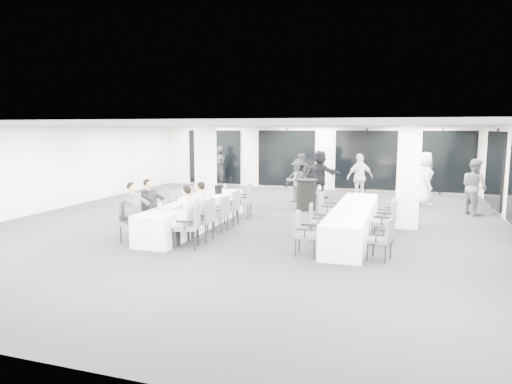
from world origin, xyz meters
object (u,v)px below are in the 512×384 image
chair_main_right_second (204,217)px  standing_guest_h (475,183)px  banquet_table_side (353,222)px  standing_guest_d (360,174)px  standing_guest_e (424,175)px  chair_main_left_second (146,213)px  ice_bucket_near (181,202)px  standing_guest_f (320,171)px  chair_main_right_mid (220,212)px  standing_guest_b (296,178)px  chair_main_left_fourth (178,204)px  chair_side_right_far (389,211)px  ice_bucket_far (218,189)px  banquet_table_main (196,214)px  chair_side_left_near (303,230)px  cocktail_table (306,194)px  chair_main_left_near (130,218)px  chair_main_right_fourth (231,206)px  chair_main_right_far (245,199)px  chair_main_left_mid (163,210)px  chair_side_left_far (326,207)px  standing_guest_c (298,177)px  chair_main_left_far (194,199)px  chair_side_right_mid (387,219)px  standing_guest_a (303,174)px  chair_main_right_near (191,223)px  standing_guest_g (219,164)px  chair_side_left_mid (316,219)px

chair_main_right_second → standing_guest_h: (6.63, 5.76, 0.41)m
banquet_table_side → standing_guest_d: (-0.41, 5.90, 0.62)m
banquet_table_side → standing_guest_e: 5.93m
chair_main_left_second → ice_bucket_near: bearing=110.3°
standing_guest_h → standing_guest_d: bearing=33.6°
standing_guest_f → standing_guest_h: standing_guest_f is taller
chair_main_right_mid → standing_guest_e: standing_guest_e is taller
standing_guest_b → standing_guest_h: standing_guest_h is taller
chair_main_left_fourth → chair_side_right_far: size_ratio=1.07×
chair_main_left_fourth → ice_bucket_far: size_ratio=3.57×
banquet_table_main → chair_side_left_near: 3.79m
standing_guest_b → standing_guest_d: standing_guest_d is taller
banquet_table_main → ice_bucket_far: (0.08, 1.41, 0.50)m
cocktail_table → chair_main_left_near: 6.34m
chair_main_right_fourth → chair_main_right_far: 1.12m
chair_main_left_near → chair_main_left_mid: chair_main_left_near is taller
standing_guest_d → standing_guest_b: bearing=-8.8°
chair_side_left_far → standing_guest_c: standing_guest_c is taller
chair_main_left_far → chair_side_right_mid: size_ratio=0.84×
chair_side_left_near → standing_guest_e: (2.68, 7.65, 0.52)m
chair_main_left_far → standing_guest_a: 4.73m
cocktail_table → ice_bucket_far: (-2.22, -2.21, 0.36)m
chair_side_right_far → ice_bucket_near: bearing=128.2°
standing_guest_b → ice_bucket_near: bearing=37.0°
chair_main_right_second → standing_guest_f: bearing=-10.9°
chair_main_right_second → chair_side_right_mid: chair_side_right_mid is taller
chair_main_right_near → ice_bucket_near: 1.32m
standing_guest_d → standing_guest_e: (2.25, -0.30, 0.06)m
chair_main_right_second → chair_main_right_near: bearing=179.0°
chair_main_right_second → chair_main_left_mid: bearing=59.3°
banquet_table_main → standing_guest_e: 8.48m
chair_side_left_far → standing_guest_d: bearing=176.5°
standing_guest_c → standing_guest_b: bearing=85.8°
chair_main_right_far → standing_guest_b: (0.72, 3.54, 0.27)m
banquet_table_side → chair_main_right_mid: bearing=-170.3°
chair_side_left_near → ice_bucket_far: ice_bucket_far is taller
standing_guest_h → ice_bucket_far: (-7.39, -3.09, -0.12)m
chair_main_right_fourth → chair_side_right_mid: chair_side_right_mid is taller
chair_main_right_far → standing_guest_e: size_ratio=0.49×
chair_main_right_mid → standing_guest_b: bearing=-5.5°
chair_main_right_fourth → chair_side_left_far: chair_main_right_fourth is taller
chair_side_right_mid → standing_guest_g: size_ratio=0.49×
chair_side_left_mid → chair_side_right_mid: bearing=87.3°
chair_side_left_near → standing_guest_d: bearing=175.8°
chair_side_left_mid → standing_guest_e: (2.67, 6.20, 0.56)m
standing_guest_b → chair_main_right_far: bearing=39.1°
chair_main_right_near → chair_main_left_near: bearing=71.2°
chair_side_left_far → standing_guest_f: 5.38m
chair_main_right_fourth → standing_guest_g: bearing=23.1°
chair_main_left_far → chair_main_left_near: bearing=14.0°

